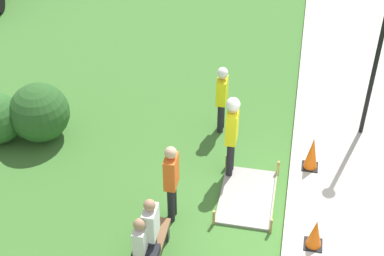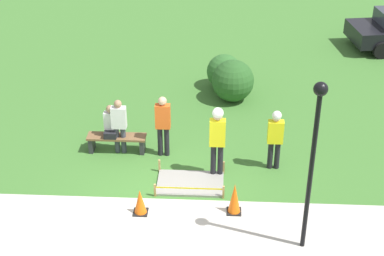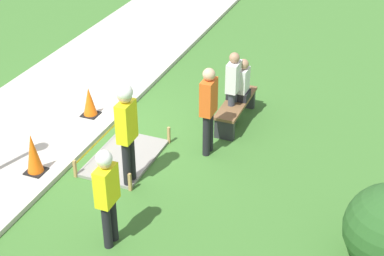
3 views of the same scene
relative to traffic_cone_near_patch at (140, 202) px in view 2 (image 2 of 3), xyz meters
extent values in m
plane|color=#3D702D|center=(0.39, 0.56, -0.41)|extent=(60.00, 60.00, 0.00)
cube|color=#BCB7AD|center=(0.39, -0.99, -0.36)|extent=(28.00, 3.11, 0.10)
cube|color=gray|center=(1.09, 1.35, -0.38)|extent=(1.68, 1.10, 0.06)
cube|color=tan|center=(0.25, 0.80, -0.24)|extent=(0.05, 0.05, 0.35)
cube|color=tan|center=(1.93, 0.80, -0.24)|extent=(0.05, 0.05, 0.35)
cube|color=tan|center=(0.25, 1.90, -0.24)|extent=(0.05, 0.05, 0.35)
cube|color=tan|center=(1.93, 1.90, -0.24)|extent=(0.05, 0.05, 0.35)
cube|color=yellow|center=(1.09, 0.80, -0.15)|extent=(1.68, 0.00, 0.04)
cube|color=black|center=(0.00, 0.00, -0.30)|extent=(0.34, 0.34, 0.02)
cone|color=orange|center=(0.00, 0.00, 0.02)|extent=(0.29, 0.29, 0.61)
cube|color=black|center=(2.18, 0.14, -0.30)|extent=(0.34, 0.34, 0.02)
cone|color=orange|center=(2.18, 0.14, 0.09)|extent=(0.29, 0.29, 0.76)
cube|color=#2D2D33|center=(-1.72, 2.86, -0.20)|extent=(0.12, 0.40, 0.42)
cube|color=#2D2D33|center=(-0.31, 2.86, -0.20)|extent=(0.12, 0.40, 0.42)
cube|color=brown|center=(-1.02, 2.86, 0.04)|extent=(1.61, 0.44, 0.06)
cube|color=black|center=(-1.16, 2.86, 0.16)|extent=(0.34, 0.44, 0.18)
cube|color=silver|center=(-1.16, 2.94, 0.50)|extent=(0.36, 0.20, 0.50)
sphere|color=#A37A5B|center=(-1.16, 2.94, 0.86)|extent=(0.21, 0.21, 0.21)
cylinder|color=black|center=(1.65, 1.81, 0.04)|extent=(0.14, 0.14, 0.91)
cylinder|color=black|center=(1.83, 1.81, 0.04)|extent=(0.14, 0.14, 0.91)
cube|color=yellow|center=(1.74, 1.81, 0.86)|extent=(0.40, 0.22, 0.72)
sphere|color=tan|center=(1.74, 1.81, 1.34)|extent=(0.25, 0.25, 0.25)
sphere|color=white|center=(1.74, 1.81, 1.41)|extent=(0.28, 0.28, 0.28)
cylinder|color=black|center=(3.14, 2.24, -0.02)|extent=(0.14, 0.14, 0.78)
cylinder|color=black|center=(3.32, 2.24, -0.02)|extent=(0.14, 0.14, 0.78)
cube|color=yellow|center=(3.23, 2.24, 0.68)|extent=(0.40, 0.22, 0.62)
sphere|color=tan|center=(3.23, 2.24, 1.10)|extent=(0.21, 0.21, 0.21)
sphere|color=white|center=(3.23, 2.24, 1.15)|extent=(0.24, 0.24, 0.24)
cylinder|color=black|center=(0.19, 2.73, 0.02)|extent=(0.14, 0.14, 0.86)
cylinder|color=black|center=(0.37, 2.73, 0.02)|extent=(0.14, 0.14, 0.86)
cube|color=#E55B1E|center=(0.28, 2.73, 0.78)|extent=(0.40, 0.22, 0.68)
sphere|color=tan|center=(0.28, 2.73, 1.24)|extent=(0.23, 0.23, 0.23)
cylinder|color=#383D47|center=(-1.00, 2.82, -0.02)|extent=(0.14, 0.14, 0.77)
cylinder|color=#383D47|center=(-0.82, 2.82, -0.02)|extent=(0.14, 0.14, 0.77)
cube|color=silver|center=(-0.91, 2.82, 0.67)|extent=(0.40, 0.22, 0.61)
sphere|color=#A37A5B|center=(-0.91, 2.82, 1.08)|extent=(0.21, 0.21, 0.21)
cylinder|color=black|center=(3.64, -0.96, 1.51)|extent=(0.10, 0.10, 3.65)
sphere|color=black|center=(3.64, -0.96, 3.43)|extent=(0.28, 0.28, 0.28)
cylinder|color=black|center=(7.46, 11.91, -0.10)|extent=(0.66, 0.34, 0.63)
cylinder|color=black|center=(7.76, 9.97, -0.10)|extent=(0.66, 0.34, 0.63)
sphere|color=#2D6028|center=(1.90, 7.11, 0.17)|extent=(1.17, 1.17, 1.17)
sphere|color=#285623|center=(2.18, 6.19, 0.26)|extent=(1.35, 1.35, 1.35)
camera|label=1|loc=(-7.53, 0.79, 8.06)|focal=55.00mm
camera|label=2|loc=(1.77, -10.90, 8.15)|focal=55.00mm
camera|label=3|loc=(9.17, 5.94, 5.76)|focal=55.00mm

